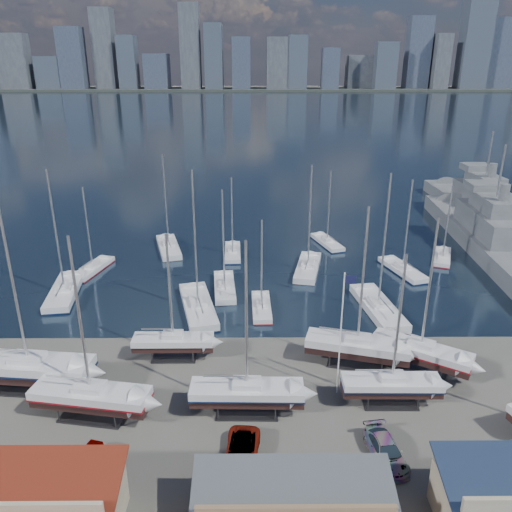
{
  "coord_description": "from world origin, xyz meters",
  "views": [
    {
      "loc": [
        -2.46,
        -47.64,
        27.89
      ],
      "look_at": [
        -2.1,
        8.0,
        6.49
      ],
      "focal_mm": 35.0,
      "sensor_mm": 36.0,
      "label": 1
    }
  ],
  "objects_px": {
    "naval_ship_west": "(480,209)",
    "naval_ship_east": "(489,239)",
    "sailboat_cradle_0": "(29,368)",
    "flagpole": "(342,326)",
    "car_a": "(83,461)"
  },
  "relations": [
    {
      "from": "naval_ship_east",
      "to": "car_a",
      "type": "xyz_separation_m",
      "value": [
        -50.52,
        -46.68,
        -0.99
      ]
    },
    {
      "from": "naval_ship_west",
      "to": "flagpole",
      "type": "xyz_separation_m",
      "value": [
        -36.44,
        -55.32,
        5.15
      ]
    },
    {
      "from": "naval_ship_west",
      "to": "naval_ship_east",
      "type": "bearing_deg",
      "value": 160.81
    },
    {
      "from": "naval_ship_west",
      "to": "car_a",
      "type": "xyz_separation_m",
      "value": [
        -56.64,
        -64.32,
        -0.99
      ]
    },
    {
      "from": "naval_ship_west",
      "to": "car_a",
      "type": "height_order",
      "value": "naval_ship_west"
    },
    {
      "from": "flagpole",
      "to": "naval_ship_east",
      "type": "bearing_deg",
      "value": 51.19
    },
    {
      "from": "naval_ship_east",
      "to": "naval_ship_west",
      "type": "distance_m",
      "value": 18.66
    },
    {
      "from": "car_a",
      "to": "naval_ship_east",
      "type": "bearing_deg",
      "value": 58.59
    },
    {
      "from": "naval_ship_east",
      "to": "car_a",
      "type": "distance_m",
      "value": 68.79
    },
    {
      "from": "sailboat_cradle_0",
      "to": "car_a",
      "type": "distance_m",
      "value": 12.61
    },
    {
      "from": "sailboat_cradle_0",
      "to": "naval_ship_east",
      "type": "relative_size",
      "value": 0.37
    },
    {
      "from": "naval_ship_east",
      "to": "naval_ship_west",
      "type": "height_order",
      "value": "naval_ship_east"
    },
    {
      "from": "sailboat_cradle_0",
      "to": "naval_ship_west",
      "type": "xyz_separation_m",
      "value": [
        64.43,
        54.52,
        -0.54
      ]
    },
    {
      "from": "sailboat_cradle_0",
      "to": "car_a",
      "type": "relative_size",
      "value": 4.71
    },
    {
      "from": "sailboat_cradle_0",
      "to": "flagpole",
      "type": "relative_size",
      "value": 1.57
    }
  ]
}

